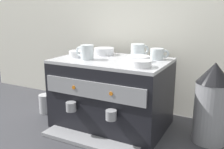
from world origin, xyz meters
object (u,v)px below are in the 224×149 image
Objects in this scene: ceramic_bowl_0 at (78,54)px; ceramic_bowl_3 at (104,51)px; espresso_machine at (112,93)px; ceramic_bowl_2 at (138,59)px; ceramic_cup_1 at (138,50)px; ceramic_cup_0 at (86,52)px; ceramic_bowl_1 at (141,64)px; milk_pitcher at (46,104)px; coffee_grinder at (212,103)px; ceramic_cup_2 at (158,54)px.

ceramic_bowl_0 is 0.17m from ceramic_bowl_3.
ceramic_bowl_2 is at bearing 5.04° from espresso_machine.
ceramic_cup_1 is at bearing 26.61° from ceramic_bowl_0.
ceramic_cup_0 is (-0.13, -0.07, 0.25)m from espresso_machine.
ceramic_bowl_0 is 1.09× the size of ceramic_bowl_1.
milk_pitcher is (-0.49, -0.04, -0.14)m from espresso_machine.
ceramic_cup_1 is at bearing 42.73° from ceramic_cup_0.
ceramic_bowl_2 is (0.38, 0.03, -0.00)m from ceramic_bowl_0.
ceramic_cup_0 is 1.14× the size of ceramic_bowl_1.
milk_pitcher is (-0.65, -0.06, -0.36)m from ceramic_bowl_2.
ceramic_cup_0 is at bearing -137.27° from ceramic_cup_1.
ceramic_bowl_1 is at bearing -65.26° from ceramic_cup_1.
ceramic_bowl_0 is 0.46m from ceramic_bowl_1.
ceramic_cup_0 reaches higher than coffee_grinder.
ceramic_cup_1 is at bearing 114.74° from ceramic_bowl_1.
ceramic_bowl_1 is at bearing -151.87° from coffee_grinder.
ceramic_cup_2 is 0.91× the size of ceramic_bowl_0.
milk_pitcher is (-0.27, -0.03, -0.36)m from ceramic_bowl_0.
ceramic_cup_0 is 1.03× the size of ceramic_cup_1.
ceramic_bowl_2 is at bearing -173.34° from coffee_grinder.
ceramic_bowl_3 is 0.71m from coffee_grinder.
ceramic_cup_0 is 0.28× the size of coffee_grinder.
ceramic_bowl_3 is (-0.35, -0.00, -0.01)m from ceramic_cup_2.
coffee_grinder reaches higher than espresso_machine.
espresso_machine is at bearing 152.98° from ceramic_bowl_1.
ceramic_bowl_0 reaches higher than coffee_grinder.
ceramic_cup_2 is at bearing 27.21° from espresso_machine.
ceramic_bowl_1 reaches higher than ceramic_bowl_2.
coffee_grinder is at bearing 6.19° from espresso_machine.
ceramic_cup_0 is at bearing -164.12° from ceramic_bowl_2.
ceramic_cup_1 is at bearing 54.47° from espresso_machine.
ceramic_cup_2 is 0.13m from ceramic_bowl_2.
ceramic_cup_0 is 0.11m from ceramic_bowl_0.
ceramic_bowl_1 is at bearing -5.86° from milk_pitcher.
ceramic_cup_2 reaches higher than milk_pitcher.
ceramic_bowl_1 is at bearing -7.65° from ceramic_cup_0.
coffee_grinder is at bearing 6.66° from ceramic_bowl_2.
coffee_grinder is (0.45, -0.09, -0.23)m from ceramic_cup_1.
ceramic_cup_1 is 1.02× the size of ceramic_bowl_0.
ceramic_bowl_3 reaches higher than ceramic_bowl_0.
ceramic_bowl_0 is 0.91× the size of ceramic_bowl_2.
ceramic_cup_0 is 0.30m from ceramic_bowl_2.
ceramic_cup_2 reaches higher than coffee_grinder.
ceramic_bowl_0 is at bearing -174.39° from coffee_grinder.
ceramic_bowl_1 is 0.24× the size of coffee_grinder.
coffee_grinder is at bearing -10.71° from ceramic_cup_2.
milk_pitcher is (-0.36, 0.03, -0.39)m from ceramic_cup_0.
espresso_machine is at bearing 4.14° from ceramic_bowl_0.
ceramic_bowl_0 reaches higher than ceramic_bowl_1.
ceramic_bowl_0 is at bearing -175.48° from ceramic_bowl_2.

